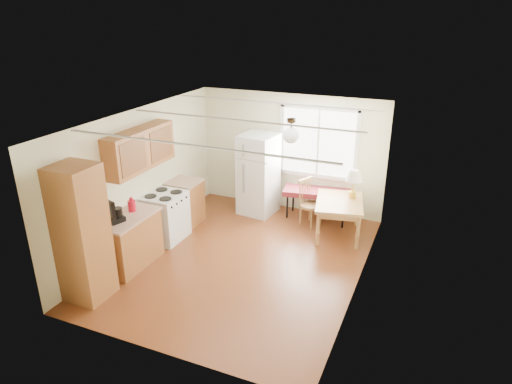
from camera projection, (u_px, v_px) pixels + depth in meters
The scene contains 11 objects.
room_shell at pixel (241, 194), 7.50m from camera, with size 4.60×5.60×2.62m.
kitchen_run at pixel (134, 215), 7.74m from camera, with size 0.65×3.40×2.20m.
window_unit at pixel (318, 143), 9.29m from camera, with size 1.64×0.05×1.51m.
pendant_light at pixel (291, 134), 7.22m from camera, with size 0.26×0.26×0.40m.
refrigerator at pixel (258, 174), 9.56m from camera, with size 0.79×0.79×1.71m.
bench at pixel (318, 193), 9.32m from camera, with size 1.46×0.73×0.65m.
dining_table at pixel (339, 206), 8.64m from camera, with size 1.08×1.30×0.71m.
chair at pixel (308, 199), 9.13m from camera, with size 0.47×0.46×0.95m.
table_lamp at pixel (354, 178), 8.60m from camera, with size 0.32×0.32×0.56m.
coffee_maker at pixel (115, 214), 7.27m from camera, with size 0.27×0.31×0.40m.
kettle at pixel (132, 205), 7.69m from camera, with size 0.13×0.13×0.26m.
Camera 1 is at (2.94, -6.30, 4.10)m, focal length 32.00 mm.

